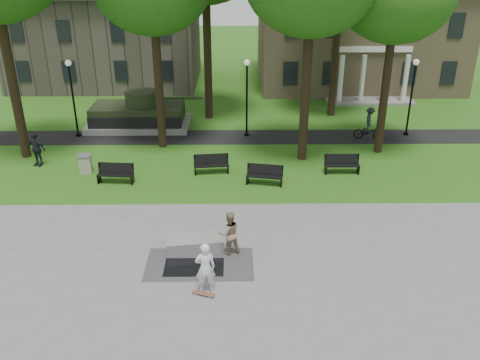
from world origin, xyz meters
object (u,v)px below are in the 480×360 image
object	(u,v)px
skateboarder	(205,268)
friend_watching	(229,233)
concrete_block	(195,243)
trash_bin	(85,164)
cyclist	(369,126)
park_bench_0	(116,173)

from	to	relation	value
skateboarder	friend_watching	distance (m)	2.51
concrete_block	trash_bin	world-z (taller)	trash_bin
skateboarder	cyclist	world-z (taller)	cyclist
concrete_block	friend_watching	distance (m)	1.55
cyclist	park_bench_0	xyz separation A→B (m)	(-14.13, -6.10, -0.30)
skateboarder	park_bench_0	size ratio (longest dim) A/B	1.03
park_bench_0	skateboarder	bearing A→B (deg)	-56.01
skateboarder	trash_bin	bearing A→B (deg)	-65.74
cyclist	concrete_block	bearing A→B (deg)	154.90
trash_bin	cyclist	bearing A→B (deg)	16.85
concrete_block	park_bench_0	world-z (taller)	park_bench_0
concrete_block	trash_bin	xyz separation A→B (m)	(-6.22, 7.40, 0.24)
concrete_block	skateboarder	bearing A→B (deg)	-78.32
cyclist	park_bench_0	world-z (taller)	cyclist
concrete_block	trash_bin	bearing A→B (deg)	130.02
skateboarder	trash_bin	xyz separation A→B (m)	(-6.79, 10.16, -0.48)
skateboarder	cyclist	size ratio (longest dim) A/B	0.94
park_bench_0	cyclist	bearing A→B (deg)	28.28
skateboarder	park_bench_0	xyz separation A→B (m)	(-4.94, 8.90, -0.44)
skateboarder	trash_bin	distance (m)	12.23
trash_bin	park_bench_0	bearing A→B (deg)	-34.40
friend_watching	cyclist	xyz separation A→B (m)	(8.40, 12.61, -0.07)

